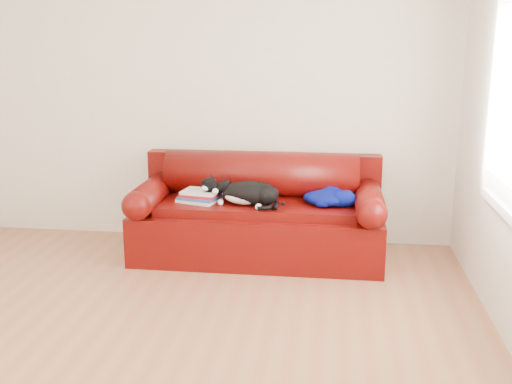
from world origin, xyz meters
TOP-DOWN VIEW (x-y plane):
  - ground at (0.00, 0.00)m, footprint 4.50×4.50m
  - room_shell at (0.12, 0.02)m, footprint 4.52×4.02m
  - sofa_base at (0.54, 1.49)m, footprint 2.10×0.90m
  - sofa_back at (0.54, 1.74)m, footprint 2.10×1.01m
  - book_stack at (0.05, 1.41)m, footprint 0.38×0.33m
  - cat at (0.48, 1.37)m, footprint 0.65×0.41m
  - blanket at (1.13, 1.46)m, footprint 0.45×0.36m

SIDE VIEW (x-z plane):
  - ground at x=0.00m, z-range 0.00..0.00m
  - sofa_base at x=0.54m, z-range -0.01..0.49m
  - sofa_back at x=0.54m, z-range 0.10..0.98m
  - book_stack at x=0.05m, z-range 0.50..0.60m
  - blanket at x=1.13m, z-range 0.49..0.63m
  - cat at x=0.48m, z-range 0.47..0.72m
  - room_shell at x=0.12m, z-range 0.36..2.97m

